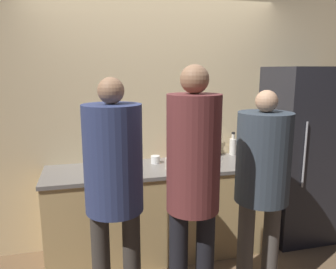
% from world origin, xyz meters
% --- Properties ---
extents(wall_back, '(5.20, 0.06, 2.60)m').
position_xyz_m(wall_back, '(0.00, 0.68, 1.30)').
color(wall_back, '#D6BC8C').
rests_on(wall_back, ground_plane).
extents(counter, '(2.22, 0.66, 0.90)m').
position_xyz_m(counter, '(0.00, 0.36, 0.45)').
color(counter, tan).
rests_on(counter, ground_plane).
extents(refrigerator, '(0.75, 0.67, 1.84)m').
position_xyz_m(refrigerator, '(1.53, 0.34, 0.92)').
color(refrigerator, '#232328').
rests_on(refrigerator, ground_plane).
extents(person_left, '(0.40, 0.40, 1.76)m').
position_xyz_m(person_left, '(-0.53, -0.43, 1.08)').
color(person_left, '#38332D').
rests_on(person_left, ground_plane).
extents(person_center, '(0.35, 0.35, 1.84)m').
position_xyz_m(person_center, '(-0.03, -0.64, 1.11)').
color(person_center, black).
rests_on(person_center, ground_plane).
extents(person_right, '(0.41, 0.41, 1.66)m').
position_xyz_m(person_right, '(0.61, -0.43, 1.03)').
color(person_right, '#4C4742').
rests_on(person_right, ground_plane).
extents(fruit_bowl, '(0.33, 0.33, 0.14)m').
position_xyz_m(fruit_bowl, '(0.17, 0.24, 0.94)').
color(fruit_bowl, beige).
rests_on(fruit_bowl, counter).
extents(utensil_crock, '(0.12, 0.12, 0.30)m').
position_xyz_m(utensil_crock, '(0.62, 0.59, 0.97)').
color(utensil_crock, silver).
rests_on(utensil_crock, counter).
extents(bottle_red, '(0.07, 0.07, 0.22)m').
position_xyz_m(bottle_red, '(0.21, 0.58, 0.98)').
color(bottle_red, red).
rests_on(bottle_red, counter).
extents(bottle_green, '(0.05, 0.05, 0.21)m').
position_xyz_m(bottle_green, '(-0.56, 0.39, 0.98)').
color(bottle_green, '#236033').
rests_on(bottle_green, counter).
extents(bottle_clear, '(0.07, 0.07, 0.25)m').
position_xyz_m(bottle_clear, '(0.84, 0.58, 0.99)').
color(bottle_clear, silver).
rests_on(bottle_clear, counter).
extents(cup_white, '(0.09, 0.09, 0.08)m').
position_xyz_m(cup_white, '(-0.05, 0.46, 0.93)').
color(cup_white, white).
rests_on(cup_white, counter).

